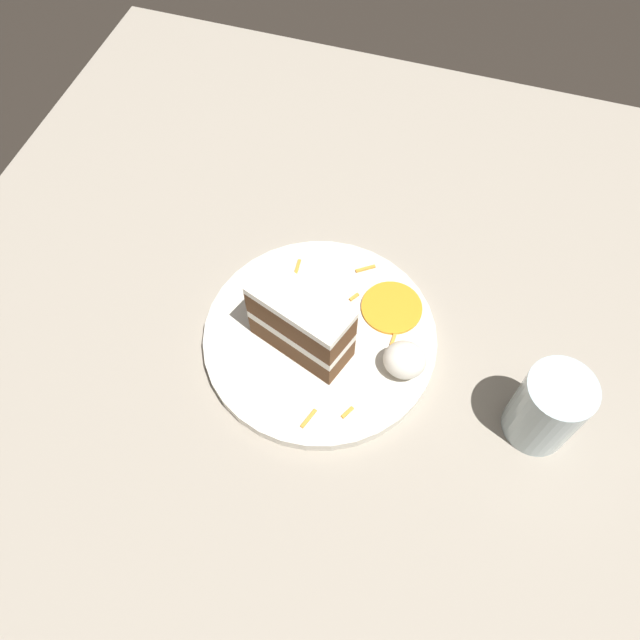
% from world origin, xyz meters
% --- Properties ---
extents(ground_plane, '(6.00, 6.00, 0.00)m').
position_xyz_m(ground_plane, '(0.00, 0.00, 0.00)').
color(ground_plane, black).
rests_on(ground_plane, ground).
extents(dining_table, '(1.04, 1.05, 0.04)m').
position_xyz_m(dining_table, '(0.00, 0.00, 0.02)').
color(dining_table, gray).
rests_on(dining_table, ground).
extents(plate, '(0.28, 0.28, 0.02)m').
position_xyz_m(plate, '(-0.01, 0.03, 0.05)').
color(plate, silver).
rests_on(plate, dining_table).
extents(cake_slice, '(0.13, 0.09, 0.10)m').
position_xyz_m(cake_slice, '(0.01, 0.04, 0.10)').
color(cake_slice, brown).
rests_on(cake_slice, plate).
extents(cream_dollop, '(0.05, 0.04, 0.04)m').
position_xyz_m(cream_dollop, '(-0.12, 0.04, 0.08)').
color(cream_dollop, white).
rests_on(cream_dollop, plate).
extents(orange_garnish, '(0.08, 0.08, 0.00)m').
position_xyz_m(orange_garnish, '(-0.08, -0.04, 0.06)').
color(orange_garnish, orange).
rests_on(orange_garnish, plate).
extents(carrot_shreds_scatter, '(0.15, 0.24, 0.00)m').
position_xyz_m(carrot_shreds_scatter, '(-0.03, 0.01, 0.06)').
color(carrot_shreds_scatter, orange).
rests_on(carrot_shreds_scatter, plate).
extents(drinking_glass, '(0.07, 0.07, 0.11)m').
position_xyz_m(drinking_glass, '(-0.28, 0.06, 0.08)').
color(drinking_glass, silver).
rests_on(drinking_glass, dining_table).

